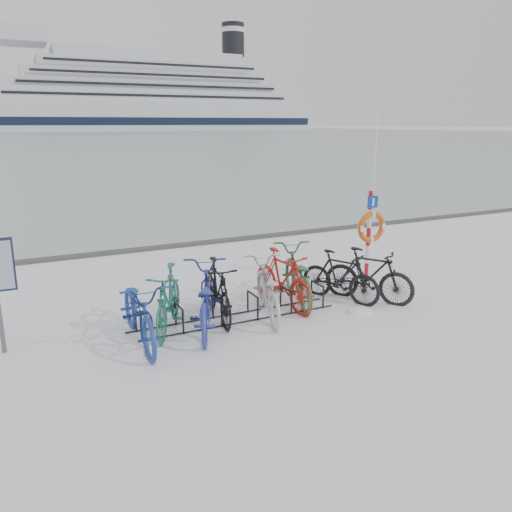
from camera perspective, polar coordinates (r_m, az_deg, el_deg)
ground at (r=9.41m, az=-2.37°, el=-7.24°), size 900.00×900.00×0.00m
ice_sheet at (r=163.08m, az=-25.26°, el=12.32°), size 400.00×298.00×0.02m
quay_edge at (r=14.75m, az=-11.58°, el=0.90°), size 400.00×0.25×0.10m
bike_rack at (r=9.34m, az=-2.39°, el=-6.21°), size 4.00×0.48×0.46m
lifebuoy_station at (r=11.58m, az=13.00°, el=3.24°), size 0.73×0.22×3.80m
cruise_ferry at (r=247.15m, az=-12.03°, el=16.98°), size 152.50×28.73×50.11m
bike_0 at (r=8.51m, az=-13.22°, el=-5.89°), size 0.81×2.24×1.17m
bike_1 at (r=8.93m, az=-10.01°, el=-4.73°), size 1.37×1.96×1.16m
bike_2 at (r=8.87m, az=-5.90°, el=-4.66°), size 1.56×2.37×1.18m
bike_3 at (r=9.32m, az=-4.38°, el=-3.76°), size 0.80×1.95×1.14m
bike_4 at (r=9.41m, az=1.27°, el=-3.65°), size 1.29×2.22×1.10m
bike_5 at (r=9.91m, az=3.09°, el=-2.49°), size 0.74×2.00×1.17m
bike_6 at (r=10.19m, az=4.69°, el=-2.03°), size 1.41×2.36×1.17m
bike_7 at (r=10.39m, az=9.62°, el=-2.16°), size 1.26×1.81×1.07m
bike_8 at (r=10.46m, az=12.78°, el=-2.00°), size 1.49×1.87×1.13m
snow_drifts at (r=9.28m, az=-0.61°, el=-7.54°), size 5.43×1.60×0.21m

